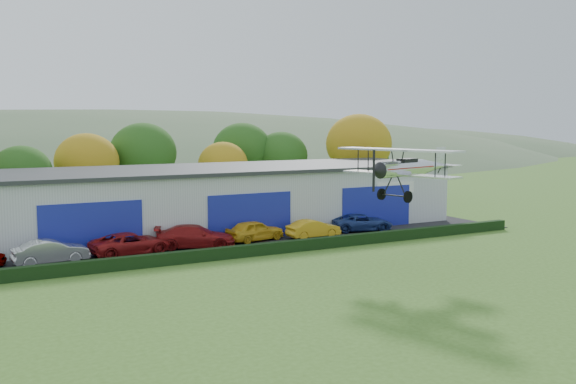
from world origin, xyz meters
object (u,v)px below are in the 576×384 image
car_3 (195,236)px  hangar (221,198)px  biplane (408,166)px  car_2 (131,244)px  car_6 (362,222)px  car_4 (255,231)px  car_5 (313,229)px  car_1 (51,252)px

car_3 → hangar: bearing=-11.7°
biplane → hangar: bearing=87.6°
car_2 → biplane: bearing=-139.5°
car_6 → car_2: bearing=107.7°
hangar → car_6: hangar is taller
car_4 → car_6: 9.88m
hangar → car_4: hangar is taller
hangar → car_4: size_ratio=8.65×
car_6 → car_5: bearing=115.4°
hangar → biplane: (4.49, -19.59, 3.72)m
car_1 → car_5: size_ratio=1.08×
car_2 → biplane: 19.37m
car_3 → car_5: 9.59m
car_3 → car_6: car_3 is taller
car_1 → biplane: 23.31m
car_3 → car_1: bearing=115.5°
car_1 → car_4: size_ratio=1.00×
car_4 → car_1: bearing=82.6°
hangar → car_3: bearing=-124.0°
car_1 → car_2: bearing=-91.5°
car_1 → car_3: 9.95m
car_4 → car_6: car_4 is taller
car_5 → car_6: bearing=-82.9°
car_5 → biplane: 12.90m
car_2 → car_3: car_3 is taller
hangar → biplane: 20.44m
car_1 → car_2: (5.23, 0.35, -0.01)m
car_6 → biplane: 14.68m
car_2 → biplane: (14.24, -11.90, 5.56)m
car_4 → car_3: bearing=84.0°
car_4 → car_6: (9.88, -0.08, -0.09)m
car_2 → car_4: bearing=-95.7°
car_4 → biplane: size_ratio=0.56×
car_2 → car_6: (19.53, 0.59, -0.06)m
hangar → car_5: bearing=-60.3°
car_1 → car_6: bearing=-93.2°
car_4 → car_2: bearing=82.6°
car_2 → car_4: 9.67m
car_1 → biplane: bearing=-126.0°
hangar → car_5: (4.54, -7.97, -1.89)m
car_1 → car_6: car_1 is taller
car_1 → car_2: car_1 is taller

